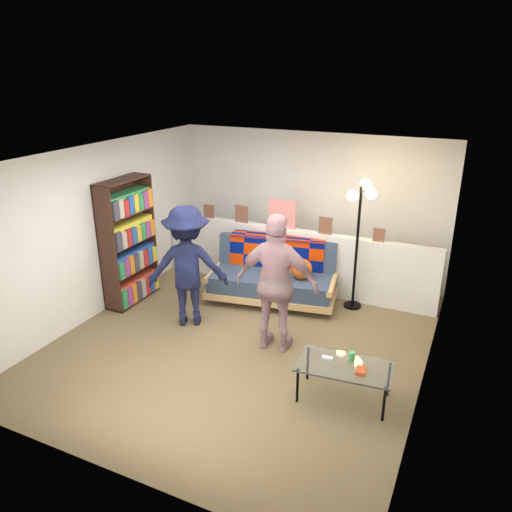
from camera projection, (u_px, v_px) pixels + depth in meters
The scene contains 10 objects.
ground at pixel (243, 341), 6.53m from camera, with size 5.00×5.00×0.00m, color brown.
room_shell at pixel (258, 209), 6.32m from camera, with size 4.60×5.05×2.45m.
half_wall_ledge at pixel (293, 259), 7.87m from camera, with size 4.45×0.15×1.00m, color silver.
ledge_decor at pixel (280, 217), 7.70m from camera, with size 2.97×0.02×0.45m.
futon_sofa at pixel (274, 276), 7.54m from camera, with size 2.04×1.22×0.82m.
bookshelf at pixel (128, 246), 7.37m from camera, with size 0.31×0.94×1.87m.
coffee_table at pixel (345, 368), 5.27m from camera, with size 1.04×0.64×0.52m.
floor_lamp at pixel (360, 219), 6.99m from camera, with size 0.43×0.34×1.91m.
person_left at pixel (187, 266), 6.71m from camera, with size 1.08×0.62×1.68m, color black.
person_right at pixel (277, 284), 6.06m from camera, with size 1.04×0.43×1.77m, color pink.
Camera 1 is at (2.56, -5.08, 3.39)m, focal length 35.00 mm.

